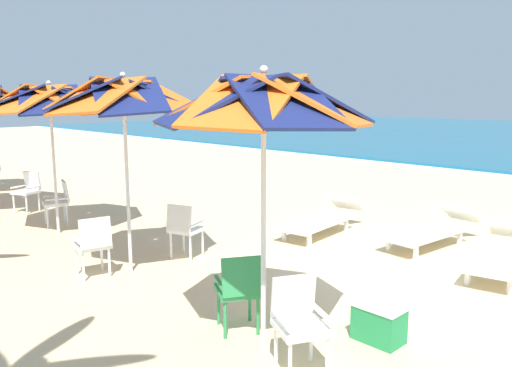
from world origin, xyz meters
TOP-DOWN VIEW (x-y plane):
  - ground_plane at (0.00, 0.00)m, footprint 80.00×80.00m
  - beach_umbrella_0 at (0.01, -2.85)m, footprint 2.07×2.07m
  - plastic_chair_0 at (0.53, -2.92)m, footprint 0.61×0.59m
  - plastic_chair_1 at (-0.41, -2.79)m, footprint 0.62×0.60m
  - beach_umbrella_1 at (-2.89, -2.62)m, footprint 2.23×2.23m
  - plastic_chair_2 at (-3.04, -3.09)m, footprint 0.54×0.52m
  - plastic_chair_3 at (-2.85, -1.70)m, footprint 0.56×0.59m
  - beach_umbrella_2 at (-5.66, -2.46)m, footprint 2.47×2.47m
  - plastic_chair_4 at (-6.24, -2.17)m, footprint 0.55×0.57m
  - plastic_chair_5 at (-7.85, -2.15)m, footprint 0.58×0.60m
  - sun_lounger_0 at (0.78, 1.17)m, footprint 1.04×2.23m
  - sun_lounger_1 at (-0.51, 1.69)m, footprint 0.83×2.20m
  - sun_lounger_2 at (-2.28, 0.99)m, footprint 0.89×2.21m
  - cooler_box at (0.73, -1.91)m, footprint 0.50×0.34m

SIDE VIEW (x-z plane):
  - ground_plane at x=0.00m, z-range 0.00..0.00m
  - cooler_box at x=0.73m, z-range 0.00..0.40m
  - sun_lounger_0 at x=0.78m, z-range -0.03..0.59m
  - sun_lounger_1 at x=-0.51m, z-range -0.03..0.59m
  - sun_lounger_2 at x=-2.28m, z-range -0.03..0.59m
  - plastic_chair_0 at x=0.53m, z-range 0.06..0.93m
  - plastic_chair_1 at x=-0.41m, z-range 0.06..0.93m
  - plastic_chair_2 at x=-3.04m, z-range 0.06..0.93m
  - plastic_chair_3 at x=-2.85m, z-range 0.06..0.93m
  - plastic_chair_4 at x=-6.24m, z-range 0.06..0.93m
  - plastic_chair_5 at x=-7.85m, z-range 0.06..0.93m
  - beach_umbrella_2 at x=-5.66m, z-range 1.02..3.77m
  - beach_umbrella_0 at x=0.01m, z-range 1.02..3.78m
  - beach_umbrella_1 at x=-2.89m, z-range 1.05..3.85m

